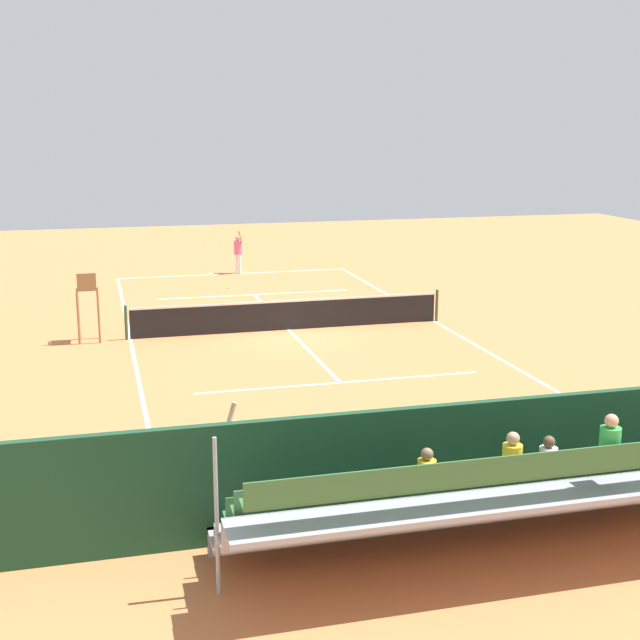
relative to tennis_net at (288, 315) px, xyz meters
name	(u,v)px	position (x,y,z in m)	size (l,w,h in m)	color
ground_plane	(289,330)	(0.00, 0.00, -0.50)	(60.00, 60.00, 0.00)	#D17542
court_line_markings	(288,329)	(0.00, -0.04, -0.50)	(10.10, 22.20, 0.01)	white
tennis_net	(288,315)	(0.00, 0.00, 0.00)	(10.30, 0.10, 1.07)	black
backdrop_wall	(471,459)	(0.00, 14.00, 0.50)	(18.00, 0.16, 2.00)	#194228
bleacher_stand	(511,495)	(-0.07, 15.35, 0.42)	(9.06, 2.40, 2.48)	#9EA0A5
umpire_chair	(88,299)	(6.20, -0.02, 0.81)	(0.67, 0.67, 2.14)	olive
courtside_bench	(578,454)	(-2.50, 13.27, 0.06)	(1.80, 0.40, 0.93)	#9E754C
equipment_bag	(491,486)	(-0.70, 13.40, -0.32)	(0.90, 0.36, 0.36)	#B22D2D
tennis_player	(238,250)	(-0.22, -11.08, 0.51)	(0.47, 0.56, 1.93)	white
tennis_racket	(211,274)	(1.00, -11.20, -0.49)	(0.59, 0.38, 0.03)	black
tennis_ball_near	(228,288)	(0.78, -7.60, -0.47)	(0.07, 0.07, 0.07)	#CCDB33
line_judge	(235,457)	(3.83, 12.97, 0.51)	(0.42, 0.55, 1.93)	#232328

